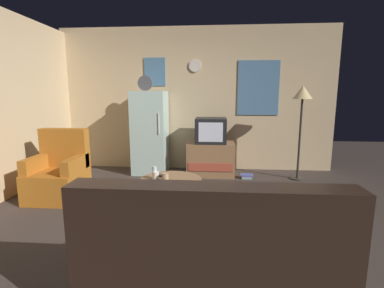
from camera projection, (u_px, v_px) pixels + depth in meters
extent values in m
plane|color=#3D332D|center=(181.00, 222.00, 3.22)|extent=(12.00, 12.00, 0.00)
cube|color=#D1B284|center=(196.00, 100.00, 5.39)|extent=(5.20, 0.10, 2.69)
cube|color=teal|center=(258.00, 88.00, 5.20)|extent=(0.76, 0.02, 1.00)
cube|color=teal|center=(155.00, 72.00, 5.30)|extent=(0.40, 0.02, 0.52)
cylinder|color=silver|center=(195.00, 66.00, 5.22)|extent=(0.22, 0.03, 0.22)
cube|color=silver|center=(150.00, 133.00, 5.17)|extent=(0.60, 0.60, 1.50)
cylinder|color=silver|center=(159.00, 124.00, 4.82)|extent=(0.02, 0.02, 0.36)
cylinder|color=#4C4C51|center=(145.00, 83.00, 4.94)|extent=(0.26, 0.04, 0.26)
cube|color=#8E6642|center=(211.00, 159.00, 5.06)|extent=(0.84, 0.52, 0.59)
cube|color=#AD4733|center=(210.00, 167.00, 4.82)|extent=(0.76, 0.01, 0.14)
cube|color=black|center=(211.00, 130.00, 4.97)|extent=(0.54, 0.50, 0.44)
cube|color=silver|center=(211.00, 132.00, 4.72)|extent=(0.41, 0.01, 0.33)
cylinder|color=#332D28|center=(297.00, 178.00, 4.86)|extent=(0.24, 0.24, 0.02)
cylinder|color=#332D28|center=(300.00, 139.00, 4.74)|extent=(0.04, 0.04, 1.40)
cone|color=#F2D18C|center=(303.00, 92.00, 4.60)|extent=(0.32, 0.32, 0.22)
cylinder|color=#8E6642|center=(171.00, 215.00, 3.34)|extent=(0.72, 0.72, 0.04)
cylinder|color=#8E6642|center=(171.00, 198.00, 3.30)|extent=(0.24, 0.24, 0.43)
cylinder|color=#8E6642|center=(171.00, 181.00, 3.26)|extent=(0.72, 0.72, 0.04)
cylinder|color=silver|center=(154.00, 173.00, 3.25)|extent=(0.05, 0.05, 0.15)
cylinder|color=silver|center=(156.00, 175.00, 3.24)|extent=(0.08, 0.08, 0.09)
cylinder|color=tan|center=(165.00, 177.00, 3.18)|extent=(0.08, 0.08, 0.09)
cube|color=black|center=(162.00, 176.00, 3.33)|extent=(0.16, 0.10, 0.02)
cube|color=#B2661E|center=(58.00, 185.00, 3.90)|extent=(0.68, 0.68, 0.40)
cube|color=#B2661E|center=(65.00, 148.00, 4.07)|extent=(0.68, 0.16, 0.56)
cube|color=#B2661E|center=(36.00, 164.00, 3.87)|extent=(0.12, 0.60, 0.20)
cube|color=#B2661E|center=(75.00, 164.00, 3.82)|extent=(0.12, 0.60, 0.20)
cube|color=black|center=(211.00, 268.00, 2.03)|extent=(1.70, 0.80, 0.40)
cube|color=black|center=(211.00, 228.00, 1.66)|extent=(1.70, 0.20, 0.52)
cube|color=#75AF99|center=(247.00, 178.00, 4.89)|extent=(0.17, 0.14, 0.03)
cube|color=#9B76B1|center=(247.00, 176.00, 4.88)|extent=(0.17, 0.14, 0.02)
cube|color=#4C55A9|center=(247.00, 175.00, 4.88)|extent=(0.22, 0.14, 0.02)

